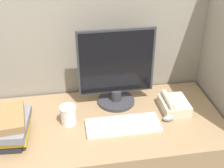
# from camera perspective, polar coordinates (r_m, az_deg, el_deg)

# --- Properties ---
(cubicle_panel_rear) EXTENTS (1.81, 0.04, 1.70)m
(cubicle_panel_rear) POSITION_cam_1_polar(r_m,az_deg,el_deg) (2.12, -2.92, 1.50)
(cubicle_panel_rear) COLOR gray
(cubicle_panel_rear) RESTS_ON ground_plane
(cubicle_panel_right) EXTENTS (0.04, 0.75, 1.70)m
(cubicle_panel_right) POSITION_cam_1_polar(r_m,az_deg,el_deg) (2.05, 19.56, -1.70)
(cubicle_panel_right) COLOR gray
(cubicle_panel_right) RESTS_ON ground_plane
(desk) EXTENTS (1.41, 0.69, 0.75)m
(desk) POSITION_cam_1_polar(r_m,az_deg,el_deg) (2.11, -1.27, -14.89)
(desk) COLOR #937551
(desk) RESTS_ON ground_plane
(monitor) EXTENTS (0.47, 0.24, 0.50)m
(monitor) POSITION_cam_1_polar(r_m,az_deg,el_deg) (1.90, 0.78, 2.28)
(monitor) COLOR #333338
(monitor) RESTS_ON desk
(keyboard) EXTENTS (0.43, 0.17, 0.02)m
(keyboard) POSITION_cam_1_polar(r_m,az_deg,el_deg) (1.81, 2.03, -7.55)
(keyboard) COLOR silver
(keyboard) RESTS_ON desk
(mouse) EXTENTS (0.07, 0.04, 0.03)m
(mouse) POSITION_cam_1_polar(r_m,az_deg,el_deg) (1.88, 10.22, -6.19)
(mouse) COLOR gray
(mouse) RESTS_ON desk
(coffee_cup) EXTENTS (0.09, 0.09, 0.12)m
(coffee_cup) POSITION_cam_1_polar(r_m,az_deg,el_deg) (1.82, -8.00, -5.64)
(coffee_cup) COLOR white
(coffee_cup) RESTS_ON desk
(book_stack) EXTENTS (0.26, 0.31, 0.16)m
(book_stack) POSITION_cam_1_polar(r_m,az_deg,el_deg) (1.77, -18.77, -7.49)
(book_stack) COLOR #262628
(book_stack) RESTS_ON desk
(desk_telephone) EXTENTS (0.16, 0.20, 0.10)m
(desk_telephone) POSITION_cam_1_polar(r_m,az_deg,el_deg) (1.96, 11.22, -3.74)
(desk_telephone) COLOR beige
(desk_telephone) RESTS_ON desk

